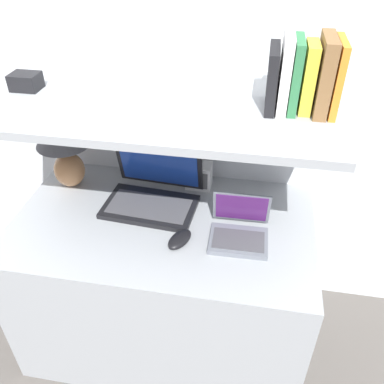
{
  "coord_description": "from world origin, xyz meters",
  "views": [
    {
      "loc": [
        0.33,
        -0.83,
        1.74
      ],
      "look_at": [
        0.12,
        0.35,
        0.86
      ],
      "focal_mm": 38.0,
      "sensor_mm": 36.0,
      "label": 1
    }
  ],
  "objects_px": {
    "book_brown": "(324,75)",
    "book_green": "(295,75)",
    "router_box": "(199,175)",
    "book_white": "(285,72)",
    "laptop_large": "(153,193)",
    "shelf_gadget": "(26,81)",
    "laptop_small": "(239,230)",
    "book_orange": "(336,77)",
    "book_yellow": "(308,78)",
    "computer_mouse": "(180,239)",
    "table_lamp": "(63,139)",
    "book_black": "(272,78)"
  },
  "relations": [
    {
      "from": "laptop_large",
      "to": "router_box",
      "type": "xyz_separation_m",
      "value": [
        0.17,
        0.15,
        0.01
      ]
    },
    {
      "from": "laptop_small",
      "to": "book_yellow",
      "type": "relative_size",
      "value": 1.04
    },
    {
      "from": "book_orange",
      "to": "book_yellow",
      "type": "distance_m",
      "value": 0.08
    },
    {
      "from": "book_green",
      "to": "shelf_gadget",
      "type": "distance_m",
      "value": 0.92
    },
    {
      "from": "book_white",
      "to": "book_black",
      "type": "height_order",
      "value": "book_white"
    },
    {
      "from": "router_box",
      "to": "book_yellow",
      "type": "relative_size",
      "value": 0.53
    },
    {
      "from": "laptop_small",
      "to": "router_box",
      "type": "relative_size",
      "value": 1.97
    },
    {
      "from": "laptop_large",
      "to": "shelf_gadget",
      "type": "distance_m",
      "value": 0.63
    },
    {
      "from": "book_white",
      "to": "book_orange",
      "type": "bearing_deg",
      "value": 0.0
    },
    {
      "from": "book_yellow",
      "to": "book_orange",
      "type": "bearing_deg",
      "value": 0.0
    },
    {
      "from": "book_brown",
      "to": "book_green",
      "type": "relative_size",
      "value": 1.05
    },
    {
      "from": "laptop_large",
      "to": "book_white",
      "type": "relative_size",
      "value": 1.65
    },
    {
      "from": "book_green",
      "to": "laptop_small",
      "type": "bearing_deg",
      "value": -137.33
    },
    {
      "from": "laptop_small",
      "to": "book_white",
      "type": "xyz_separation_m",
      "value": [
        0.09,
        0.12,
        0.56
      ]
    },
    {
      "from": "router_box",
      "to": "book_white",
      "type": "xyz_separation_m",
      "value": [
        0.29,
        -0.19,
        0.54
      ]
    },
    {
      "from": "book_brown",
      "to": "shelf_gadget",
      "type": "distance_m",
      "value": 1.0
    },
    {
      "from": "book_brown",
      "to": "book_black",
      "type": "distance_m",
      "value": 0.15
    },
    {
      "from": "book_white",
      "to": "router_box",
      "type": "bearing_deg",
      "value": 147.28
    },
    {
      "from": "computer_mouse",
      "to": "book_white",
      "type": "bearing_deg",
      "value": 30.93
    },
    {
      "from": "table_lamp",
      "to": "shelf_gadget",
      "type": "bearing_deg",
      "value": -108.72
    },
    {
      "from": "table_lamp",
      "to": "book_white",
      "type": "bearing_deg",
      "value": -7.03
    },
    {
      "from": "computer_mouse",
      "to": "table_lamp",
      "type": "bearing_deg",
      "value": 152.17
    },
    {
      "from": "book_brown",
      "to": "book_white",
      "type": "relative_size",
      "value": 0.98
    },
    {
      "from": "book_brown",
      "to": "book_black",
      "type": "xyz_separation_m",
      "value": [
        -0.15,
        0.0,
        -0.02
      ]
    },
    {
      "from": "computer_mouse",
      "to": "book_orange",
      "type": "bearing_deg",
      "value": 21.73
    },
    {
      "from": "book_brown",
      "to": "book_green",
      "type": "xyz_separation_m",
      "value": [
        -0.08,
        0.0,
        -0.01
      ]
    },
    {
      "from": "router_box",
      "to": "book_brown",
      "type": "distance_m",
      "value": 0.7
    },
    {
      "from": "book_yellow",
      "to": "shelf_gadget",
      "type": "distance_m",
      "value": 0.96
    },
    {
      "from": "laptop_small",
      "to": "book_green",
      "type": "bearing_deg",
      "value": 42.67
    },
    {
      "from": "shelf_gadget",
      "to": "book_black",
      "type": "bearing_deg",
      "value": 0.0
    },
    {
      "from": "book_yellow",
      "to": "book_brown",
      "type": "bearing_deg",
      "value": 0.0
    },
    {
      "from": "laptop_large",
      "to": "book_orange",
      "type": "distance_m",
      "value": 0.82
    },
    {
      "from": "book_white",
      "to": "computer_mouse",
      "type": "bearing_deg",
      "value": -149.07
    },
    {
      "from": "book_brown",
      "to": "book_yellow",
      "type": "height_order",
      "value": "book_brown"
    },
    {
      "from": "router_box",
      "to": "shelf_gadget",
      "type": "xyz_separation_m",
      "value": [
        -0.59,
        -0.19,
        0.45
      ]
    },
    {
      "from": "book_yellow",
      "to": "shelf_gadget",
      "type": "xyz_separation_m",
      "value": [
        -0.96,
        0.0,
        -0.08
      ]
    },
    {
      "from": "book_brown",
      "to": "book_green",
      "type": "distance_m",
      "value": 0.08
    },
    {
      "from": "laptop_small",
      "to": "shelf_gadget",
      "type": "bearing_deg",
      "value": 171.73
    },
    {
      "from": "book_orange",
      "to": "book_white",
      "type": "height_order",
      "value": "book_white"
    },
    {
      "from": "laptop_small",
      "to": "book_orange",
      "type": "xyz_separation_m",
      "value": [
        0.25,
        0.12,
        0.55
      ]
    },
    {
      "from": "table_lamp",
      "to": "shelf_gadget",
      "type": "height_order",
      "value": "shelf_gadget"
    },
    {
      "from": "book_orange",
      "to": "shelf_gadget",
      "type": "distance_m",
      "value": 1.04
    },
    {
      "from": "laptop_large",
      "to": "book_yellow",
      "type": "xyz_separation_m",
      "value": [
        0.53,
        -0.04,
        0.54
      ]
    },
    {
      "from": "router_box",
      "to": "book_yellow",
      "type": "bearing_deg",
      "value": -27.28
    },
    {
      "from": "table_lamp",
      "to": "laptop_large",
      "type": "height_order",
      "value": "table_lamp"
    },
    {
      "from": "book_yellow",
      "to": "book_black",
      "type": "xyz_separation_m",
      "value": [
        -0.11,
        0.0,
        -0.01
      ]
    },
    {
      "from": "laptop_large",
      "to": "book_green",
      "type": "xyz_separation_m",
      "value": [
        0.49,
        -0.04,
        0.54
      ]
    },
    {
      "from": "computer_mouse",
      "to": "book_orange",
      "type": "relative_size",
      "value": 0.61
    },
    {
      "from": "laptop_large",
      "to": "book_white",
      "type": "bearing_deg",
      "value": -4.77
    },
    {
      "from": "router_box",
      "to": "book_yellow",
      "type": "xyz_separation_m",
      "value": [
        0.37,
        -0.19,
        0.53
      ]
    }
  ]
}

